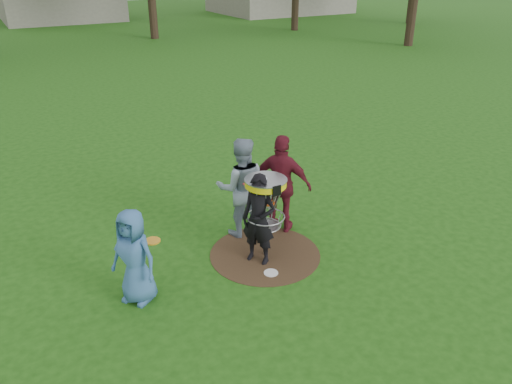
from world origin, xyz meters
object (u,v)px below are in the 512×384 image
player_black (259,220)px  disc_golf_basket (266,198)px  player_maroon (282,184)px  player_grey (241,187)px  player_blue (134,257)px

player_black → disc_golf_basket: (0.18, 0.10, 0.28)m
player_maroon → disc_golf_basket: (-0.66, -0.57, 0.14)m
player_black → player_grey: bearing=133.0°
player_grey → player_maroon: player_maroon is taller
player_black → player_grey: 0.94m
player_black → player_grey: (0.18, 0.91, 0.13)m
player_maroon → player_black: bearing=87.5°
player_grey → disc_golf_basket: (0.00, -0.81, 0.15)m
player_grey → player_maroon: (0.66, -0.23, 0.00)m
player_blue → player_black: player_black is taller
disc_golf_basket → player_black: bearing=-149.7°
player_grey → player_maroon: size_ratio=1.00×
player_blue → player_maroon: bearing=67.5°
player_grey → player_maroon: 0.70m
player_blue → disc_golf_basket: size_ratio=1.02×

